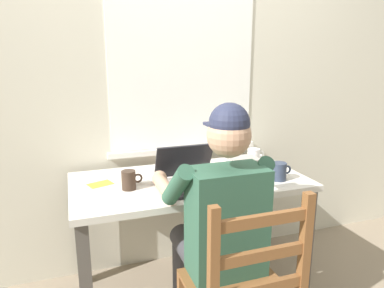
% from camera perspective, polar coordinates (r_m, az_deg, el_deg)
% --- Properties ---
extents(back_wall, '(6.00, 0.08, 2.60)m').
position_cam_1_polar(back_wall, '(2.38, -3.75, 10.66)').
color(back_wall, beige).
rests_on(back_wall, ground).
extents(desk, '(1.34, 0.69, 0.74)m').
position_cam_1_polar(desk, '(2.12, -0.42, -8.25)').
color(desk, beige).
rests_on(desk, ground).
extents(seated_person, '(0.50, 0.60, 1.24)m').
position_cam_1_polar(seated_person, '(1.74, 4.01, -11.54)').
color(seated_person, '#2D5642').
rests_on(seated_person, ground).
extents(laptop, '(0.33, 0.33, 0.22)m').
position_cam_1_polar(laptop, '(1.96, -0.42, -5.26)').
color(laptop, '#232328').
rests_on(laptop, desk).
extents(computer_mouse, '(0.06, 0.10, 0.03)m').
position_cam_1_polar(computer_mouse, '(1.98, 6.54, -6.22)').
color(computer_mouse, black).
rests_on(computer_mouse, desk).
extents(coffee_mug_white, '(0.12, 0.08, 0.09)m').
position_cam_1_polar(coffee_mug_white, '(2.42, 9.86, -1.82)').
color(coffee_mug_white, white).
rests_on(coffee_mug_white, desk).
extents(coffee_mug_dark, '(0.11, 0.08, 0.10)m').
position_cam_1_polar(coffee_mug_dark, '(1.94, -9.99, -5.67)').
color(coffee_mug_dark, '#38281E').
rests_on(coffee_mug_dark, desk).
extents(coffee_mug_spare, '(0.12, 0.08, 0.10)m').
position_cam_1_polar(coffee_mug_spare, '(2.11, 13.75, -4.27)').
color(coffee_mug_spare, '#2D384C').
rests_on(coffee_mug_spare, desk).
extents(book_stack_main, '(0.19, 0.15, 0.08)m').
position_cam_1_polar(book_stack_main, '(2.25, 8.45, -3.10)').
color(book_stack_main, '#38844C').
rests_on(book_stack_main, desk).
extents(book_stack_side, '(0.18, 0.15, 0.05)m').
position_cam_1_polar(book_stack_side, '(2.20, -3.09, -3.84)').
color(book_stack_side, '#BC332D').
rests_on(book_stack_side, desk).
extents(paper_pile_near_laptop, '(0.23, 0.20, 0.02)m').
position_cam_1_polar(paper_pile_near_laptop, '(2.07, -7.46, -5.56)').
color(paper_pile_near_laptop, white).
rests_on(paper_pile_near_laptop, desk).
extents(paper_pile_back_corner, '(0.22, 0.19, 0.00)m').
position_cam_1_polar(paper_pile_back_corner, '(2.06, 6.14, -5.84)').
color(paper_pile_back_corner, white).
rests_on(paper_pile_back_corner, desk).
extents(paper_pile_side, '(0.27, 0.20, 0.01)m').
position_cam_1_polar(paper_pile_side, '(2.02, 9.07, -6.20)').
color(paper_pile_side, white).
rests_on(paper_pile_side, desk).
extents(landscape_photo_print, '(0.15, 0.13, 0.00)m').
position_cam_1_polar(landscape_photo_print, '(2.06, -14.42, -6.20)').
color(landscape_photo_print, gold).
rests_on(landscape_photo_print, desk).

